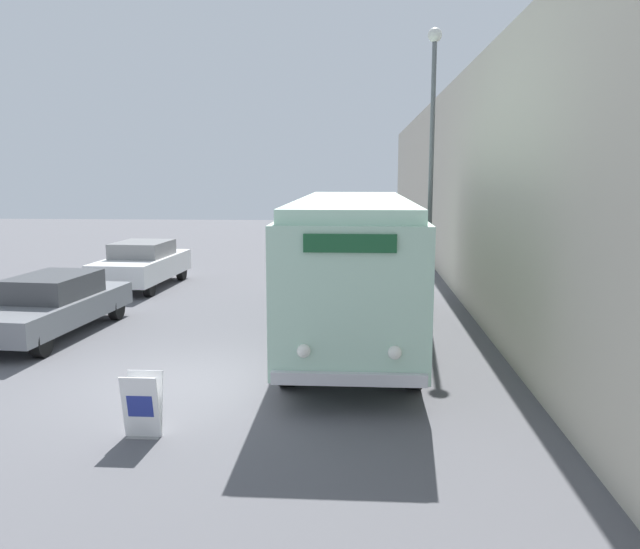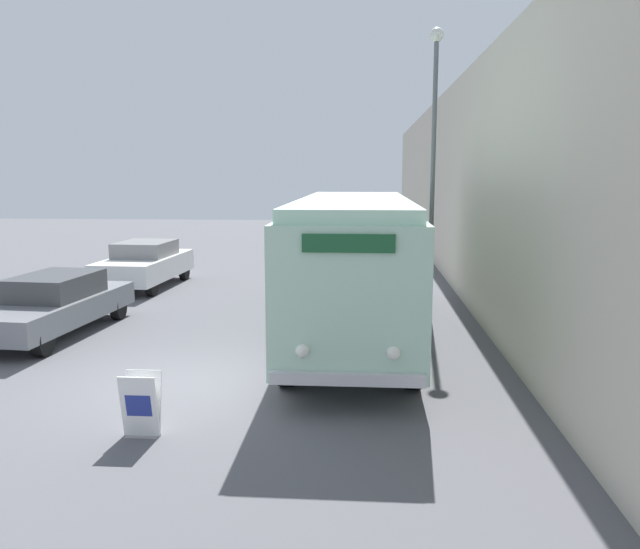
{
  "view_description": "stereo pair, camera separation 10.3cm",
  "coord_description": "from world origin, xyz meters",
  "px_view_note": "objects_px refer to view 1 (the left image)",
  "views": [
    {
      "loc": [
        3.25,
        -10.65,
        3.79
      ],
      "look_at": [
        2.51,
        1.05,
        1.88
      ],
      "focal_mm": 35.0,
      "sensor_mm": 36.0,
      "label": 1
    },
    {
      "loc": [
        3.36,
        -10.65,
        3.79
      ],
      "look_at": [
        2.51,
        1.05,
        1.88
      ],
      "focal_mm": 35.0,
      "sensor_mm": 36.0,
      "label": 2
    }
  ],
  "objects_px": {
    "vintage_bus": "(353,260)",
    "parked_car_near": "(53,304)",
    "streetlamp": "(432,137)",
    "parked_car_mid": "(142,264)",
    "sign_board": "(142,406)"
  },
  "relations": [
    {
      "from": "sign_board",
      "to": "parked_car_mid",
      "type": "xyz_separation_m",
      "value": [
        -4.14,
        11.81,
        0.33
      ]
    },
    {
      "from": "vintage_bus",
      "to": "parked_car_mid",
      "type": "bearing_deg",
      "value": 139.12
    },
    {
      "from": "streetlamp",
      "to": "parked_car_near",
      "type": "relative_size",
      "value": 1.51
    },
    {
      "from": "vintage_bus",
      "to": "parked_car_mid",
      "type": "distance_m",
      "value": 9.45
    },
    {
      "from": "sign_board",
      "to": "parked_car_mid",
      "type": "height_order",
      "value": "parked_car_mid"
    },
    {
      "from": "parked_car_near",
      "to": "parked_car_mid",
      "type": "height_order",
      "value": "parked_car_mid"
    },
    {
      "from": "sign_board",
      "to": "parked_car_mid",
      "type": "distance_m",
      "value": 12.52
    },
    {
      "from": "vintage_bus",
      "to": "streetlamp",
      "type": "distance_m",
      "value": 4.34
    },
    {
      "from": "vintage_bus",
      "to": "streetlamp",
      "type": "xyz_separation_m",
      "value": [
        2.0,
        2.57,
        2.87
      ]
    },
    {
      "from": "vintage_bus",
      "to": "streetlamp",
      "type": "relative_size",
      "value": 1.29
    },
    {
      "from": "vintage_bus",
      "to": "parked_car_near",
      "type": "relative_size",
      "value": 1.95
    },
    {
      "from": "sign_board",
      "to": "parked_car_near",
      "type": "xyz_separation_m",
      "value": [
        -4.09,
        5.54,
        0.27
      ]
    },
    {
      "from": "sign_board",
      "to": "streetlamp",
      "type": "relative_size",
      "value": 0.13
    },
    {
      "from": "streetlamp",
      "to": "parked_car_near",
      "type": "distance_m",
      "value": 10.24
    },
    {
      "from": "streetlamp",
      "to": "parked_car_near",
      "type": "xyz_separation_m",
      "value": [
        -9.05,
        -2.7,
        -3.98
      ]
    }
  ]
}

